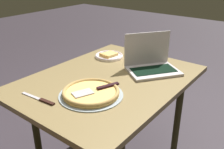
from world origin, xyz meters
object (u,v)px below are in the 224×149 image
at_px(dining_table, 109,89).
at_px(pizza_plate, 109,56).
at_px(table_knife, 41,100).
at_px(pizza_tray, 91,92).
at_px(drink_cup, 132,49).
at_px(laptop, 151,63).

xyz_separation_m(dining_table, pizza_plate, (0.31, 0.24, 0.09)).
bearing_deg(pizza_plate, table_knife, -170.39).
height_order(pizza_tray, drink_cup, drink_cup).
relative_size(pizza_tray, table_knife, 1.48).
bearing_deg(drink_cup, laptop, -125.08).
distance_m(dining_table, pizza_plate, 0.40).
xyz_separation_m(pizza_plate, table_knife, (-0.76, -0.13, -0.01)).
bearing_deg(pizza_tray, drink_cup, 16.07).
relative_size(laptop, drink_cup, 4.86).
height_order(pizza_tray, table_knife, pizza_tray).
xyz_separation_m(dining_table, pizza_tray, (-0.24, -0.07, 0.10)).
xyz_separation_m(pizza_tray, table_knife, (-0.21, 0.18, -0.01)).
bearing_deg(pizza_tray, laptop, -9.15).
distance_m(pizza_plate, table_knife, 0.78).
height_order(dining_table, pizza_tray, pizza_tray).
relative_size(dining_table, pizza_tray, 3.24).
distance_m(pizza_plate, drink_cup, 0.21).
bearing_deg(table_knife, pizza_tray, -40.59).
height_order(pizza_plate, drink_cup, drink_cup).
bearing_deg(table_knife, pizza_plate, 9.61).
bearing_deg(table_knife, dining_table, -14.12).
relative_size(dining_table, drink_cup, 13.87).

